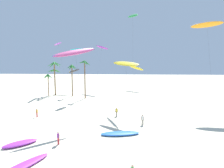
{
  "coord_description": "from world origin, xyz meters",
  "views": [
    {
      "loc": [
        5.36,
        -8.47,
        10.16
      ],
      "look_at": [
        3.38,
        17.58,
        7.06
      ],
      "focal_mm": 28.52,
      "sensor_mm": 36.0,
      "label": 1
    }
  ],
  "objects_px": {
    "person_near_left": "(37,112)",
    "person_far_watcher": "(117,112)",
    "flying_kite_2": "(207,25)",
    "flying_kite_5": "(126,64)",
    "flying_kite_9": "(102,47)",
    "flying_kite_4": "(133,16)",
    "flying_kite_6": "(74,71)",
    "palm_tree_2": "(55,73)",
    "flying_kite_7": "(75,52)",
    "grounded_kite_2": "(21,167)",
    "palm_tree_3": "(72,70)",
    "palm_tree_1": "(54,68)",
    "grounded_kite_0": "(120,133)",
    "grounded_kite_1": "(20,143)",
    "palm_tree_4": "(85,67)",
    "flying_kite_1": "(58,44)",
    "person_mid_field": "(143,119)",
    "flying_kite_8": "(136,68)",
    "palm_tree_0": "(48,78)",
    "person_foreground_walker": "(58,137)",
    "flying_kite_0": "(77,49)"
  },
  "relations": [
    {
      "from": "flying_kite_7",
      "to": "person_mid_field",
      "type": "height_order",
      "value": "flying_kite_7"
    },
    {
      "from": "grounded_kite_0",
      "to": "grounded_kite_1",
      "type": "height_order",
      "value": "grounded_kite_1"
    },
    {
      "from": "flying_kite_1",
      "to": "person_mid_field",
      "type": "distance_m",
      "value": 41.8
    },
    {
      "from": "flying_kite_2",
      "to": "person_far_watcher",
      "type": "distance_m",
      "value": 27.28
    },
    {
      "from": "flying_kite_4",
      "to": "grounded_kite_0",
      "type": "bearing_deg",
      "value": -96.18
    },
    {
      "from": "grounded_kite_1",
      "to": "flying_kite_1",
      "type": "bearing_deg",
      "value": 103.72
    },
    {
      "from": "grounded_kite_2",
      "to": "flying_kite_1",
      "type": "bearing_deg",
      "value": 105.99
    },
    {
      "from": "palm_tree_3",
      "to": "flying_kite_1",
      "type": "bearing_deg",
      "value": 138.63
    },
    {
      "from": "flying_kite_4",
      "to": "flying_kite_6",
      "type": "xyz_separation_m",
      "value": [
        -14.47,
        -2.22,
        -13.56
      ]
    },
    {
      "from": "palm_tree_0",
      "to": "flying_kite_0",
      "type": "xyz_separation_m",
      "value": [
        5.93,
        12.81,
        9.61
      ]
    },
    {
      "from": "person_foreground_walker",
      "to": "person_mid_field",
      "type": "bearing_deg",
      "value": 35.63
    },
    {
      "from": "flying_kite_2",
      "to": "grounded_kite_0",
      "type": "bearing_deg",
      "value": -137.07
    },
    {
      "from": "flying_kite_9",
      "to": "person_near_left",
      "type": "xyz_separation_m",
      "value": [
        -7.85,
        -34.75,
        -14.98
      ]
    },
    {
      "from": "palm_tree_2",
      "to": "flying_kite_6",
      "type": "distance_m",
      "value": 15.59
    },
    {
      "from": "palm_tree_0",
      "to": "person_mid_field",
      "type": "bearing_deg",
      "value": -42.22
    },
    {
      "from": "flying_kite_2",
      "to": "grounded_kite_2",
      "type": "relative_size",
      "value": 3.26
    },
    {
      "from": "flying_kite_6",
      "to": "palm_tree_0",
      "type": "bearing_deg",
      "value": 140.29
    },
    {
      "from": "grounded_kite_0",
      "to": "palm_tree_4",
      "type": "bearing_deg",
      "value": 113.14
    },
    {
      "from": "person_near_left",
      "to": "person_far_watcher",
      "type": "height_order",
      "value": "person_far_watcher"
    },
    {
      "from": "person_foreground_walker",
      "to": "person_near_left",
      "type": "bearing_deg",
      "value": 127.66
    },
    {
      "from": "palm_tree_3",
      "to": "flying_kite_9",
      "type": "height_order",
      "value": "flying_kite_9"
    },
    {
      "from": "flying_kite_4",
      "to": "flying_kite_8",
      "type": "xyz_separation_m",
      "value": [
        2.23,
        22.61,
        -13.41
      ]
    },
    {
      "from": "palm_tree_3",
      "to": "person_near_left",
      "type": "bearing_deg",
      "value": -90.85
    },
    {
      "from": "flying_kite_4",
      "to": "flying_kite_7",
      "type": "relative_size",
      "value": 1.73
    },
    {
      "from": "palm_tree_4",
      "to": "grounded_kite_2",
      "type": "relative_size",
      "value": 1.83
    },
    {
      "from": "palm_tree_1",
      "to": "grounded_kite_0",
      "type": "height_order",
      "value": "palm_tree_1"
    },
    {
      "from": "person_foreground_walker",
      "to": "person_near_left",
      "type": "height_order",
      "value": "person_foreground_walker"
    },
    {
      "from": "palm_tree_1",
      "to": "flying_kite_2",
      "type": "distance_m",
      "value": 42.8
    },
    {
      "from": "flying_kite_4",
      "to": "palm_tree_0",
      "type": "bearing_deg",
      "value": 164.83
    },
    {
      "from": "palm_tree_3",
      "to": "flying_kite_5",
      "type": "bearing_deg",
      "value": -49.39
    },
    {
      "from": "palm_tree_1",
      "to": "person_far_watcher",
      "type": "height_order",
      "value": "palm_tree_1"
    },
    {
      "from": "flying_kite_4",
      "to": "grounded_kite_2",
      "type": "distance_m",
      "value": 39.28
    },
    {
      "from": "palm_tree_1",
      "to": "person_near_left",
      "type": "bearing_deg",
      "value": -76.27
    },
    {
      "from": "flying_kite_1",
      "to": "person_foreground_walker",
      "type": "relative_size",
      "value": 10.83
    },
    {
      "from": "flying_kite_2",
      "to": "flying_kite_6",
      "type": "xyz_separation_m",
      "value": [
        -30.4,
        2.52,
        -10.19
      ]
    },
    {
      "from": "flying_kite_5",
      "to": "flying_kite_9",
      "type": "height_order",
      "value": "flying_kite_9"
    },
    {
      "from": "palm_tree_1",
      "to": "person_far_watcher",
      "type": "distance_m",
      "value": 30.35
    },
    {
      "from": "palm_tree_4",
      "to": "flying_kite_9",
      "type": "relative_size",
      "value": 0.63
    },
    {
      "from": "flying_kite_0",
      "to": "flying_kite_9",
      "type": "height_order",
      "value": "flying_kite_9"
    },
    {
      "from": "flying_kite_2",
      "to": "flying_kite_7",
      "type": "relative_size",
      "value": 1.46
    },
    {
      "from": "palm_tree_1",
      "to": "person_far_watcher",
      "type": "bearing_deg",
      "value": -45.78
    },
    {
      "from": "flying_kite_1",
      "to": "person_mid_field",
      "type": "xyz_separation_m",
      "value": [
        25.21,
        -29.52,
        -15.5
      ]
    },
    {
      "from": "person_near_left",
      "to": "person_far_watcher",
      "type": "relative_size",
      "value": 0.95
    },
    {
      "from": "flying_kite_6",
      "to": "grounded_kite_1",
      "type": "relative_size",
      "value": 3.02
    },
    {
      "from": "flying_kite_5",
      "to": "person_foreground_walker",
      "type": "xyz_separation_m",
      "value": [
        -8.33,
        -13.24,
        -9.13
      ]
    },
    {
      "from": "person_foreground_walker",
      "to": "person_near_left",
      "type": "relative_size",
      "value": 1.0
    },
    {
      "from": "flying_kite_5",
      "to": "flying_kite_7",
      "type": "relative_size",
      "value": 0.86
    },
    {
      "from": "flying_kite_4",
      "to": "flying_kite_6",
      "type": "height_order",
      "value": "flying_kite_4"
    },
    {
      "from": "palm_tree_2",
      "to": "grounded_kite_2",
      "type": "relative_size",
      "value": 1.4
    },
    {
      "from": "palm_tree_2",
      "to": "flying_kite_9",
      "type": "relative_size",
      "value": 0.48
    }
  ]
}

